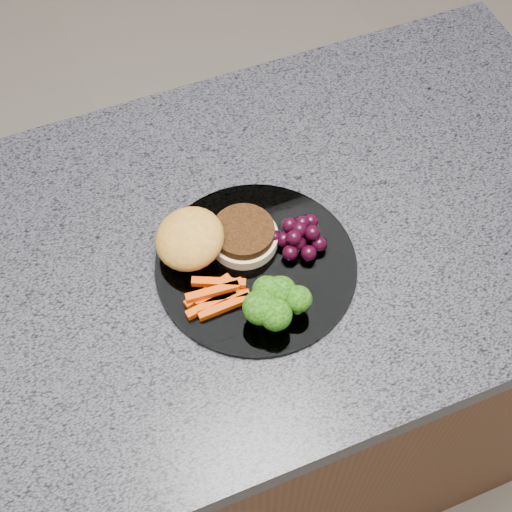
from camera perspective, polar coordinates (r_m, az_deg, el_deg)
The scene contains 7 objects.
island_cabinet at distance 1.35m, azimuth -2.76°, elevation -10.54°, with size 1.20×0.60×0.86m, color #512F1C.
countertop at distance 0.95m, azimuth -3.87°, elevation -0.41°, with size 1.20×0.60×0.04m, color #4B4B55.
plate at distance 0.91m, azimuth 0.00°, elevation -0.77°, with size 0.26×0.26×0.01m, color white.
burger at distance 0.91m, azimuth -3.76°, elevation 1.33°, with size 0.17×0.11×0.05m.
carrot_sticks at distance 0.88m, azimuth -3.20°, elevation -3.12°, with size 0.08×0.05×0.02m.
broccoli at distance 0.85m, azimuth 1.44°, elevation -3.72°, with size 0.09×0.07×0.05m.
grape_bunch at distance 0.92m, azimuth 3.47°, elevation 1.63°, with size 0.08×0.06×0.04m.
Camera 1 is at (-0.13, -0.49, 1.68)m, focal length 50.00 mm.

